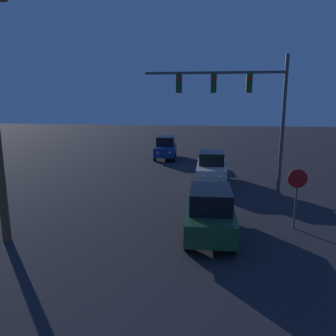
{
  "coord_description": "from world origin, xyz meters",
  "views": [
    {
      "loc": [
        1.81,
        -0.39,
        4.77
      ],
      "look_at": [
        0.0,
        13.45,
        1.82
      ],
      "focal_mm": 35.0,
      "sensor_mm": 36.0,
      "label": 1
    }
  ],
  "objects_px": {
    "traffic_signal_mast": "(242,100)",
    "stop_sign": "(297,188)",
    "car_near": "(210,212)",
    "car_far": "(166,148)",
    "car_mid": "(211,167)"
  },
  "relations": [
    {
      "from": "car_mid",
      "to": "traffic_signal_mast",
      "type": "height_order",
      "value": "traffic_signal_mast"
    },
    {
      "from": "car_far",
      "to": "traffic_signal_mast",
      "type": "xyz_separation_m",
      "value": [
        5.1,
        -9.44,
        3.84
      ]
    },
    {
      "from": "car_far",
      "to": "stop_sign",
      "type": "xyz_separation_m",
      "value": [
        6.79,
        -14.05,
        0.69
      ]
    },
    {
      "from": "car_near",
      "to": "traffic_signal_mast",
      "type": "xyz_separation_m",
      "value": [
        1.44,
        5.71,
        3.84
      ]
    },
    {
      "from": "car_near",
      "to": "car_far",
      "type": "relative_size",
      "value": 0.99
    },
    {
      "from": "traffic_signal_mast",
      "to": "stop_sign",
      "type": "relative_size",
      "value": 3.03
    },
    {
      "from": "car_mid",
      "to": "stop_sign",
      "type": "relative_size",
      "value": 1.74
    },
    {
      "from": "car_near",
      "to": "stop_sign",
      "type": "bearing_deg",
      "value": 18.11
    },
    {
      "from": "car_mid",
      "to": "stop_sign",
      "type": "bearing_deg",
      "value": 114.7
    },
    {
      "from": "car_mid",
      "to": "stop_sign",
      "type": "height_order",
      "value": "stop_sign"
    },
    {
      "from": "traffic_signal_mast",
      "to": "stop_sign",
      "type": "bearing_deg",
      "value": -69.93
    },
    {
      "from": "car_near",
      "to": "traffic_signal_mast",
      "type": "distance_m",
      "value": 7.03
    },
    {
      "from": "car_far",
      "to": "car_mid",
      "type": "bearing_deg",
      "value": 112.65
    },
    {
      "from": "traffic_signal_mast",
      "to": "car_far",
      "type": "bearing_deg",
      "value": 118.4
    },
    {
      "from": "car_mid",
      "to": "traffic_signal_mast",
      "type": "relative_size",
      "value": 0.58
    }
  ]
}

